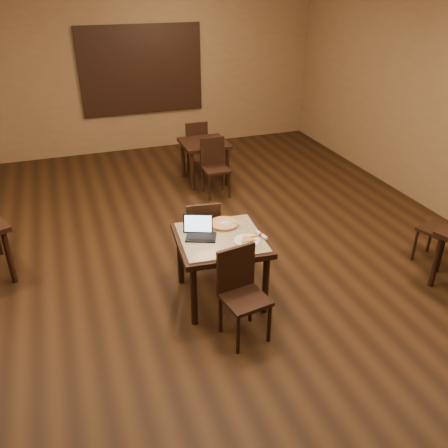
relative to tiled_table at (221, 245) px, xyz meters
name	(u,v)px	position (x,y,z in m)	size (l,w,h in m)	color
ground	(191,286)	(-0.27, 0.29, -0.66)	(10.00, 10.00, 0.00)	black
wall_back	(115,74)	(-0.27, 5.29, 0.84)	(8.00, 0.02, 3.00)	olive
mural	(142,70)	(0.23, 5.26, 0.89)	(2.34, 0.05, 1.64)	#244B85
tiled_table	(221,245)	(0.00, 0.00, 0.00)	(0.99, 0.99, 0.76)	black
chair_main_near	(241,288)	(-0.01, -0.62, -0.13)	(0.46, 0.46, 0.94)	black
chair_main_far	(203,231)	(-0.01, 0.62, -0.15)	(0.44, 0.44, 0.90)	black
laptop	(200,231)	(-0.20, 0.10, 0.16)	(0.37, 0.35, 0.21)	black
plate	(247,241)	(0.22, -0.18, 0.11)	(0.27, 0.27, 0.01)	white
pizza_slice	(247,239)	(0.22, -0.18, 0.13)	(0.19, 0.19, 0.02)	beige
pizza_pan	(224,224)	(0.12, 0.24, 0.11)	(0.34, 0.34, 0.01)	silver
pizza_whole	(224,223)	(0.12, 0.24, 0.12)	(0.32, 0.32, 0.02)	beige
spatula	(226,223)	(0.14, 0.22, 0.13)	(0.10, 0.24, 0.01)	silver
napkin_roll	(261,235)	(0.40, -0.14, 0.12)	(0.08, 0.19, 0.04)	white
other_table_a	(204,149)	(0.82, 3.21, -0.07)	(0.76, 0.76, 0.71)	black
other_table_a_chair_near	(214,163)	(0.82, 2.68, -0.15)	(0.40, 0.40, 0.91)	black
other_table_a_chair_far	(195,143)	(0.82, 3.74, -0.15)	(0.40, 0.40, 0.91)	black
other_table_c_chair_far	(447,227)	(2.75, -0.28, -0.14)	(0.50, 0.50, 0.92)	black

